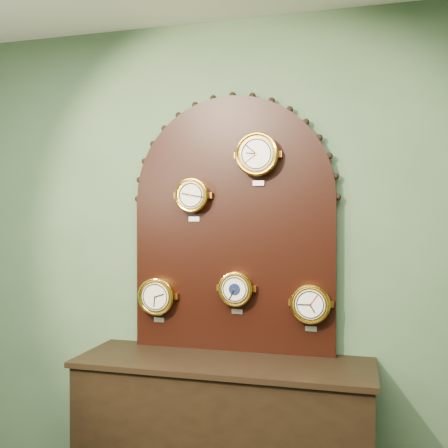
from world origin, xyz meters
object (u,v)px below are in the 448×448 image
(shop_counter, at_px, (223,437))
(arabic_clock, at_px, (257,155))
(barometer, at_px, (236,289))
(roman_clock, at_px, (192,195))
(display_board, at_px, (233,216))
(hygrometer, at_px, (157,296))
(tide_clock, at_px, (311,304))

(shop_counter, bearing_deg, arabic_clock, 43.45)
(barometer, bearing_deg, roman_clock, 179.97)
(display_board, xyz_separation_m, hygrometer, (-0.45, -0.07, -0.48))
(shop_counter, relative_size, tide_clock, 5.89)
(display_board, height_order, tide_clock, display_board)
(roman_clock, bearing_deg, hygrometer, -179.85)
(display_board, xyz_separation_m, roman_clock, (-0.23, -0.07, 0.12))
(display_board, height_order, hygrometer, display_board)
(display_board, xyz_separation_m, tide_clock, (0.46, -0.07, -0.49))
(roman_clock, relative_size, barometer, 1.01)
(display_board, distance_m, hygrometer, 0.67)
(shop_counter, relative_size, arabic_clock, 5.35)
(arabic_clock, xyz_separation_m, hygrometer, (-0.61, 0.00, -0.83))
(shop_counter, xyz_separation_m, barometer, (0.04, 0.15, 0.80))
(shop_counter, relative_size, roman_clock, 6.24)
(hygrometer, relative_size, barometer, 1.09)
(barometer, bearing_deg, arabic_clock, -0.45)
(roman_clock, xyz_separation_m, barometer, (0.26, -0.00, -0.54))
(arabic_clock, relative_size, hygrometer, 1.08)
(hygrometer, bearing_deg, tide_clock, 0.01)
(arabic_clock, bearing_deg, tide_clock, 0.13)
(roman_clock, height_order, arabic_clock, arabic_clock)
(display_board, relative_size, roman_clock, 5.97)
(shop_counter, bearing_deg, hygrometer, 161.29)
(arabic_clock, relative_size, tide_clock, 1.10)
(roman_clock, relative_size, tide_clock, 0.94)
(tide_clock, bearing_deg, arabic_clock, -179.87)
(shop_counter, distance_m, arabic_clock, 1.59)
(arabic_clock, distance_m, tide_clock, 0.89)
(hygrometer, distance_m, barometer, 0.49)
(barometer, relative_size, tide_clock, 0.94)
(hygrometer, bearing_deg, shop_counter, -18.71)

